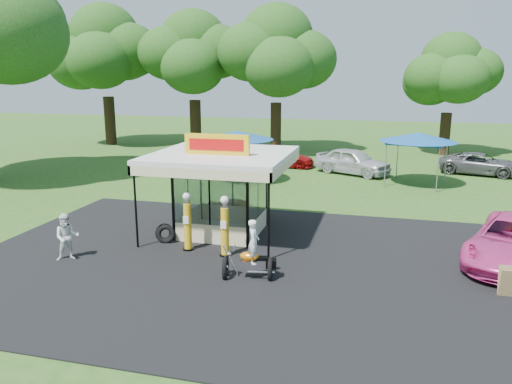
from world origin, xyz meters
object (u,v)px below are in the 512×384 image
at_px(bg_car_c, 353,161).
at_px(spectator_west, 67,237).
at_px(tent_east, 418,138).
at_px(bg_car_a, 217,158).
at_px(gas_station_kiosk, 222,191).
at_px(bg_car_b, 283,158).
at_px(tent_west, 237,136).
at_px(gas_pump_left, 188,223).
at_px(gas_pump_right, 225,228).
at_px(kiosk_car, 238,209).
at_px(motorcycle, 252,255).
at_px(a_frame_sign, 508,282).
at_px(bg_car_d, 481,164).

bearing_deg(bg_car_c, spectator_west, -179.17).
bearing_deg(spectator_west, tent_east, 19.46).
height_order(spectator_west, bg_car_a, spectator_west).
bearing_deg(gas_station_kiosk, bg_car_b, 92.46).
distance_m(spectator_west, tent_east, 20.53).
xyz_separation_m(gas_station_kiosk, tent_west, (-2.38, 10.06, 1.05)).
xyz_separation_m(bg_car_c, tent_east, (3.86, -2.42, 1.97)).
distance_m(gas_pump_left, gas_pump_right, 1.55).
bearing_deg(tent_west, kiosk_car, -73.16).
bearing_deg(tent_west, gas_station_kiosk, -76.70).
bearing_deg(kiosk_car, tent_west, 16.84).
bearing_deg(tent_east, gas_station_kiosk, -124.76).
xyz_separation_m(gas_station_kiosk, gas_pump_right, (0.95, -2.58, -0.70)).
bearing_deg(spectator_west, kiosk_car, 23.65).
distance_m(gas_pump_left, tent_east, 16.76).
height_order(bg_car_c, tent_west, tent_west).
height_order(motorcycle, bg_car_a, motorcycle).
xyz_separation_m(gas_pump_left, tent_east, (8.79, 14.16, 1.76)).
relative_size(gas_pump_left, bg_car_a, 0.46).
xyz_separation_m(gas_pump_right, a_frame_sign, (9.12, -1.12, -0.62)).
bearing_deg(gas_station_kiosk, bg_car_d, 52.36).
distance_m(a_frame_sign, tent_west, 18.71).
xyz_separation_m(kiosk_car, bg_car_c, (4.35, 12.04, 0.38)).
xyz_separation_m(gas_station_kiosk, motorcycle, (2.40, -4.27, -0.98)).
xyz_separation_m(a_frame_sign, bg_car_b, (-10.75, 19.47, 0.19)).
bearing_deg(bg_car_a, gas_pump_right, -139.40).
bearing_deg(bg_car_d, gas_pump_left, 159.02).
bearing_deg(spectator_west, bg_car_d, 17.95).
relative_size(spectator_west, bg_car_d, 0.34).
height_order(gas_pump_right, motorcycle, gas_pump_right).
height_order(kiosk_car, tent_west, tent_west).
bearing_deg(a_frame_sign, bg_car_b, 117.57).
xyz_separation_m(gas_station_kiosk, gas_pump_left, (-0.58, -2.33, -0.71)).
bearing_deg(gas_pump_right, spectator_west, -161.98).
distance_m(bg_car_c, tent_west, 8.16).
height_order(bg_car_a, bg_car_c, bg_car_c).
xyz_separation_m(bg_car_d, tent_east, (-4.31, -4.41, 2.13)).
relative_size(kiosk_car, tent_west, 0.63).
bearing_deg(bg_car_b, gas_station_kiosk, -175.10).
height_order(gas_pump_right, spectator_west, gas_pump_right).
bearing_deg(a_frame_sign, bg_car_d, 81.67).
bearing_deg(bg_car_b, spectator_west, 172.11).
bearing_deg(spectator_west, gas_station_kiosk, 12.09).
xyz_separation_m(gas_pump_right, bg_car_d, (11.57, 18.82, -0.38)).
relative_size(spectator_west, bg_car_c, 0.34).
bearing_deg(motorcycle, gas_pump_right, 119.18).
distance_m(gas_station_kiosk, spectator_west, 6.18).
height_order(kiosk_car, bg_car_c, bg_car_c).
bearing_deg(a_frame_sign, kiosk_car, 148.29).
distance_m(a_frame_sign, tent_east, 15.82).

